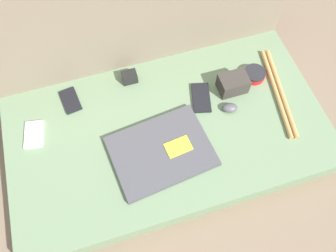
% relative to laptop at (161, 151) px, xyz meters
% --- Properties ---
extents(ground_plane, '(8.00, 8.00, 0.00)m').
position_rel_laptop_xyz_m(ground_plane, '(0.05, 0.08, -0.12)').
color(ground_plane, '#7A6651').
extents(couch_seat, '(1.18, 0.64, 0.11)m').
position_rel_laptop_xyz_m(couch_seat, '(0.05, 0.08, -0.06)').
color(couch_seat, slate).
rests_on(couch_seat, ground_plane).
extents(couch_backrest, '(1.18, 0.20, 0.55)m').
position_rel_laptop_xyz_m(couch_backrest, '(0.05, 0.50, 0.16)').
color(couch_backrest, '#7F705B').
rests_on(couch_backrest, ground_plane).
extents(laptop, '(0.37, 0.29, 0.03)m').
position_rel_laptop_xyz_m(laptop, '(0.00, 0.00, 0.00)').
color(laptop, '#47474C').
rests_on(laptop, couch_seat).
extents(computer_mouse, '(0.07, 0.05, 0.03)m').
position_rel_laptop_xyz_m(computer_mouse, '(0.30, 0.09, 0.00)').
color(computer_mouse, '#4C4C51').
rests_on(computer_mouse, couch_seat).
extents(speaker_puck, '(0.09, 0.09, 0.03)m').
position_rel_laptop_xyz_m(speaker_puck, '(0.45, 0.20, 0.00)').
color(speaker_puck, red).
rests_on(speaker_puck, couch_seat).
extents(phone_silver, '(0.08, 0.12, 0.01)m').
position_rel_laptop_xyz_m(phone_silver, '(-0.42, 0.20, -0.01)').
color(phone_silver, silver).
rests_on(phone_silver, couch_seat).
extents(phone_black, '(0.07, 0.11, 0.01)m').
position_rel_laptop_xyz_m(phone_black, '(-0.27, 0.31, -0.00)').
color(phone_black, black).
rests_on(phone_black, couch_seat).
extents(phone_small, '(0.10, 0.14, 0.01)m').
position_rel_laptop_xyz_m(phone_small, '(0.21, 0.17, -0.01)').
color(phone_small, black).
rests_on(phone_small, couch_seat).
extents(camera_pouch, '(0.11, 0.08, 0.07)m').
position_rel_laptop_xyz_m(camera_pouch, '(0.34, 0.18, 0.02)').
color(camera_pouch, '#38332D').
rests_on(camera_pouch, couch_seat).
extents(charger_brick, '(0.06, 0.04, 0.05)m').
position_rel_laptop_xyz_m(charger_brick, '(-0.03, 0.33, 0.01)').
color(charger_brick, black).
rests_on(charger_brick, couch_seat).
extents(drumstick_pair, '(0.10, 0.40, 0.02)m').
position_rel_laptop_xyz_m(drumstick_pair, '(0.51, 0.10, -0.00)').
color(drumstick_pair, tan).
rests_on(drumstick_pair, couch_seat).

